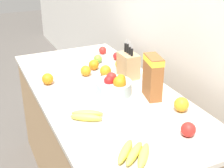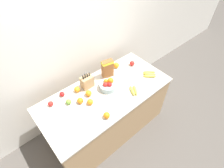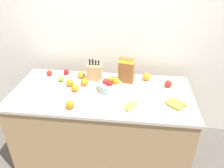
{
  "view_description": "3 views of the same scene",
  "coord_description": "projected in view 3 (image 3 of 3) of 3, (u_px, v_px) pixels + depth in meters",
  "views": [
    {
      "loc": [
        1.73,
        -0.74,
        1.79
      ],
      "look_at": [
        0.05,
        0.05,
        0.93
      ],
      "focal_mm": 50.0,
      "sensor_mm": 36.0,
      "label": 1
    },
    {
      "loc": [
        -0.95,
        -1.24,
        2.64
      ],
      "look_at": [
        0.09,
        -0.02,
        1.0
      ],
      "focal_mm": 28.0,
      "sensor_mm": 36.0,
      "label": 2
    },
    {
      "loc": [
        0.32,
        -1.86,
        2.06
      ],
      "look_at": [
        0.1,
        0.06,
        0.94
      ],
      "focal_mm": 35.0,
      "sensor_mm": 36.0,
      "label": 3
    }
  ],
  "objects": [
    {
      "name": "orange_mid_left",
      "position": [
        75.0,
        88.0,
        2.21
      ],
      "size": [
        0.08,
        0.08,
        0.08
      ],
      "primitive_type": "sphere",
      "color": "orange",
      "rests_on": "counter"
    },
    {
      "name": "banana_bunch_left",
      "position": [
        131.0,
        105.0,
        1.98
      ],
      "size": [
        0.17,
        0.2,
        0.04
      ],
      "rotation": [
        0.0,
        0.0,
        1.08
      ],
      "color": "yellow",
      "rests_on": "counter"
    },
    {
      "name": "apple_by_knife_block",
      "position": [
        168.0,
        84.0,
        2.29
      ],
      "size": [
        0.08,
        0.08,
        0.08
      ],
      "primitive_type": "sphere",
      "color": "red",
      "rests_on": "counter"
    },
    {
      "name": "apple_front",
      "position": [
        66.0,
        72.0,
        2.54
      ],
      "size": [
        0.07,
        0.07,
        0.07
      ],
      "primitive_type": "sphere",
      "color": "red",
      "rests_on": "counter"
    },
    {
      "name": "orange_near_bowl",
      "position": [
        70.0,
        105.0,
        1.96
      ],
      "size": [
        0.08,
        0.08,
        0.08
      ],
      "primitive_type": "sphere",
      "color": "orange",
      "rests_on": "counter"
    },
    {
      "name": "cereal_box",
      "position": [
        126.0,
        69.0,
        2.33
      ],
      "size": [
        0.18,
        0.11,
        0.28
      ],
      "rotation": [
        0.0,
        0.0,
        -0.21
      ],
      "color": "brown",
      "rests_on": "counter"
    },
    {
      "name": "knife_block",
      "position": [
        95.0,
        72.0,
        2.41
      ],
      "size": [
        0.16,
        0.11,
        0.28
      ],
      "color": "tan",
      "rests_on": "counter"
    },
    {
      "name": "orange_front_right",
      "position": [
        81.0,
        75.0,
        2.46
      ],
      "size": [
        0.08,
        0.08,
        0.08
      ],
      "primitive_type": "sphere",
      "color": "orange",
      "rests_on": "counter"
    },
    {
      "name": "orange_back_center",
      "position": [
        147.0,
        77.0,
        2.41
      ],
      "size": [
        0.09,
        0.09,
        0.09
      ],
      "primitive_type": "sphere",
      "color": "orange",
      "rests_on": "counter"
    },
    {
      "name": "fruit_bowl",
      "position": [
        110.0,
        85.0,
        2.23
      ],
      "size": [
        0.24,
        0.24,
        0.14
      ],
      "color": "#99B2B7",
      "rests_on": "counter"
    },
    {
      "name": "wall_back",
      "position": [
        109.0,
        33.0,
        2.56
      ],
      "size": [
        9.0,
        0.06,
        2.6
      ],
      "color": "silver",
      "rests_on": "ground_plane"
    },
    {
      "name": "apple_leftmost",
      "position": [
        62.0,
        79.0,
        2.39
      ],
      "size": [
        0.07,
        0.07,
        0.07
      ],
      "primitive_type": "sphere",
      "color": "#6B9E33",
      "rests_on": "counter"
    },
    {
      "name": "ground_plane",
      "position": [
        103.0,
        153.0,
        2.66
      ],
      "size": [
        14.0,
        14.0,
        0.0
      ],
      "primitive_type": "plane",
      "color": "#514C47"
    },
    {
      "name": "orange_by_cereal",
      "position": [
        70.0,
        83.0,
        2.31
      ],
      "size": [
        0.08,
        0.08,
        0.08
      ],
      "primitive_type": "sphere",
      "color": "orange",
      "rests_on": "counter"
    },
    {
      "name": "orange_front_center",
      "position": [
        85.0,
        82.0,
        2.32
      ],
      "size": [
        0.08,
        0.08,
        0.08
      ],
      "primitive_type": "sphere",
      "color": "orange",
      "rests_on": "counter"
    },
    {
      "name": "banana_bunch_right",
      "position": [
        176.0,
        103.0,
        2.01
      ],
      "size": [
        0.23,
        0.22,
        0.04
      ],
      "rotation": [
        0.0,
        0.0,
        2.37
      ],
      "color": "yellow",
      "rests_on": "counter"
    },
    {
      "name": "counter",
      "position": [
        103.0,
        125.0,
        2.44
      ],
      "size": [
        1.83,
        0.86,
        0.88
      ],
      "color": "tan",
      "rests_on": "ground_plane"
    },
    {
      "name": "apple_near_bananas",
      "position": [
        49.0,
        73.0,
        2.52
      ],
      "size": [
        0.07,
        0.07,
        0.07
      ],
      "primitive_type": "sphere",
      "color": "red",
      "rests_on": "counter"
    }
  ]
}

